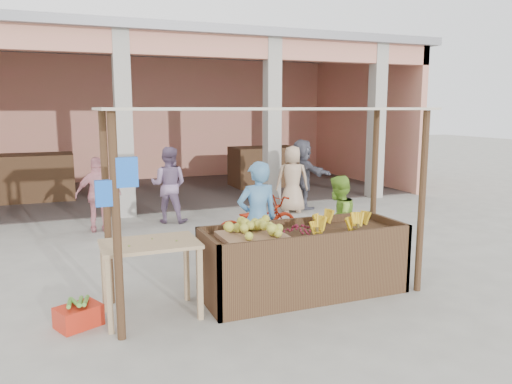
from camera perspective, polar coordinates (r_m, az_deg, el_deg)
name	(u,v)px	position (r m, az deg, el deg)	size (l,w,h in m)	color
ground	(268,299)	(6.44, 1.38, -12.11)	(60.00, 60.00, 0.00)	gray
market_building	(146,96)	(14.63, -12.43, 10.64)	(14.40, 6.40, 4.20)	tan
fruit_stall	(304,264)	(6.50, 5.49, -8.18)	(2.60, 0.95, 0.80)	#4C361E
stall_awning	(266,142)	(6.04, 1.10, 5.77)	(4.09, 1.35, 2.39)	#4C361E
banana_heap	(337,223)	(6.62, 9.23, -3.55)	(0.99, 0.54, 0.18)	gold
melon_tray	(253,231)	(6.08, -0.40, -4.53)	(0.78, 0.68, 0.21)	#93694C
berry_heap	(299,228)	(6.36, 4.99, -4.14)	(0.47, 0.39, 0.15)	maroon
side_table	(150,254)	(5.84, -12.00, -6.97)	(1.09, 0.73, 0.88)	tan
papaya_pile	(149,234)	(5.78, -12.09, -4.70)	(0.68, 0.39, 0.19)	#4A832A
red_crate	(79,316)	(5.98, -19.62, -13.23)	(0.45, 0.33, 0.24)	red
plantain_bundle	(78,303)	(5.92, -19.70, -11.83)	(0.38, 0.26, 0.08)	#589436
produce_sacks	(273,195)	(12.05, 2.01, -0.38)	(0.96, 0.72, 0.58)	maroon
vendor_blue	(257,216)	(7.03, 0.17, -2.71)	(0.66, 0.48, 1.76)	#518ABF
vendor_green	(338,219)	(7.59, 9.32, -3.07)	(0.70, 0.41, 1.46)	#84BD37
motorcycle	(257,222)	(8.45, 0.08, -3.49)	(1.79, 0.62, 0.93)	#951C09
shopper_b	(98,192)	(10.07, -17.58, -0.01)	(0.91, 0.48, 1.55)	pink
shopper_c	(292,176)	(11.41, 4.19, 1.88)	(0.82, 0.53, 1.70)	tan
shopper_d	(302,172)	(11.89, 5.26, 2.28)	(1.61, 0.66, 1.74)	#4F505D
shopper_f	(169,181)	(10.54, -9.96, 1.21)	(0.85, 0.49, 1.74)	gray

